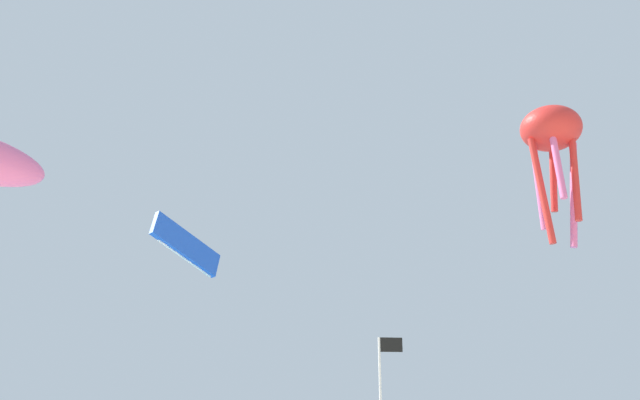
% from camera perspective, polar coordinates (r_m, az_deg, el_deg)
% --- Properties ---
extents(kite_octopus_red, '(3.98, 3.98, 7.58)m').
position_cam_1_polar(kite_octopus_red, '(40.50, 17.65, 4.83)').
color(kite_octopus_red, red).
extents(kite_parafoil_blue, '(3.55, 3.66, 2.93)m').
position_cam_1_polar(kite_parafoil_blue, '(39.46, -10.42, -3.54)').
color(kite_parafoil_blue, blue).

